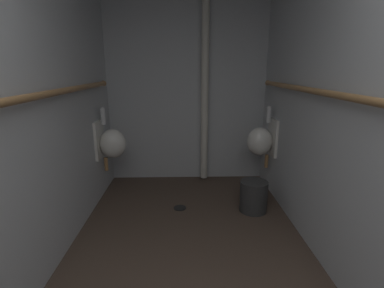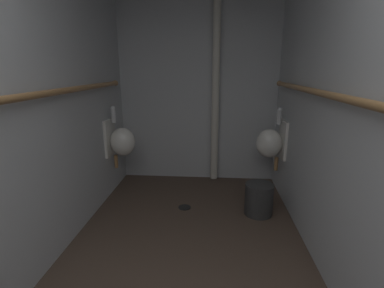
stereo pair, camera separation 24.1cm
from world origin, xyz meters
name	(u,v)px [view 1 (the left image)]	position (x,y,z in m)	size (l,w,h in m)	color
floor	(190,261)	(0.00, 1.75, -0.04)	(2.19, 3.62, 0.08)	#47382D
wall_left	(36,103)	(-1.07, 1.75, 1.27)	(0.06, 3.62, 2.53)	#B7BBBE
wall_right	(338,102)	(1.07, 1.75, 1.27)	(0.06, 3.62, 2.53)	#B7BBBE
wall_back	(187,86)	(0.00, 3.53, 1.27)	(2.19, 0.06, 2.53)	#B7BBBE
urinal_left_mid	(111,143)	(-0.89, 2.94, 0.66)	(0.32, 0.30, 0.76)	silver
urinal_right_mid	(262,140)	(0.89, 3.00, 0.66)	(0.32, 0.30, 0.76)	silver
supply_pipe_left	(49,94)	(-0.98, 1.77, 1.33)	(0.06, 2.82, 0.06)	#9E7042
supply_pipe_right	(327,93)	(0.98, 1.75, 1.33)	(0.06, 2.96, 0.06)	#9E7042
standpipe_back_wall	(205,87)	(0.23, 3.42, 1.27)	(0.09, 0.09, 2.48)	beige
floor_drain	(180,208)	(-0.09, 2.58, 0.00)	(0.14, 0.14, 0.01)	black
waste_bin	(254,196)	(0.70, 2.51, 0.17)	(0.29, 0.29, 0.34)	#2D2D2D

